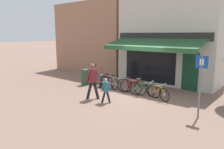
{
  "coord_description": "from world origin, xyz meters",
  "views": [
    {
      "loc": [
        6.17,
        -8.89,
        3.07
      ],
      "look_at": [
        -0.77,
        -0.51,
        1.05
      ],
      "focal_mm": 35.0,
      "sensor_mm": 36.0,
      "label": 1
    }
  ],
  "objects_px": {
    "bicycle_blue": "(98,80)",
    "pedestrian_adult": "(92,77)",
    "bicycle_purple": "(109,82)",
    "parking_sign": "(201,80)",
    "bicycle_orange": "(157,92)",
    "bicycle_silver": "(117,84)",
    "bicycle_red": "(132,86)",
    "pedestrian_child": "(105,88)",
    "litter_bin": "(85,76)",
    "bicycle_green": "(144,89)"
  },
  "relations": [
    {
      "from": "bicycle_blue",
      "to": "pedestrian_adult",
      "type": "relative_size",
      "value": 1.04
    },
    {
      "from": "bicycle_purple",
      "to": "parking_sign",
      "type": "xyz_separation_m",
      "value": [
        5.48,
        -1.36,
        1.1
      ]
    },
    {
      "from": "bicycle_purple",
      "to": "bicycle_orange",
      "type": "xyz_separation_m",
      "value": [
        3.13,
        -0.18,
        0.0
      ]
    },
    {
      "from": "bicycle_silver",
      "to": "bicycle_orange",
      "type": "bearing_deg",
      "value": -10.8
    },
    {
      "from": "pedestrian_adult",
      "to": "bicycle_red",
      "type": "bearing_deg",
      "value": 57.29
    },
    {
      "from": "bicycle_red",
      "to": "bicycle_orange",
      "type": "relative_size",
      "value": 1.08
    },
    {
      "from": "bicycle_silver",
      "to": "pedestrian_child",
      "type": "relative_size",
      "value": 1.56
    },
    {
      "from": "litter_bin",
      "to": "bicycle_orange",
      "type": "bearing_deg",
      "value": 1.11
    },
    {
      "from": "bicycle_green",
      "to": "pedestrian_child",
      "type": "relative_size",
      "value": 1.49
    },
    {
      "from": "bicycle_orange",
      "to": "bicycle_red",
      "type": "bearing_deg",
      "value": -159.98
    },
    {
      "from": "bicycle_green",
      "to": "litter_bin",
      "type": "relative_size",
      "value": 1.66
    },
    {
      "from": "bicycle_purple",
      "to": "bicycle_silver",
      "type": "bearing_deg",
      "value": 1.78
    },
    {
      "from": "bicycle_silver",
      "to": "bicycle_blue",
      "type": "bearing_deg",
      "value": 165.89
    },
    {
      "from": "bicycle_green",
      "to": "parking_sign",
      "type": "relative_size",
      "value": 0.72
    },
    {
      "from": "bicycle_silver",
      "to": "bicycle_orange",
      "type": "relative_size",
      "value": 1.1
    },
    {
      "from": "bicycle_orange",
      "to": "parking_sign",
      "type": "height_order",
      "value": "parking_sign"
    },
    {
      "from": "litter_bin",
      "to": "bicycle_purple",
      "type": "bearing_deg",
      "value": 9.13
    },
    {
      "from": "bicycle_green",
      "to": "bicycle_red",
      "type": "bearing_deg",
      "value": 170.15
    },
    {
      "from": "bicycle_green",
      "to": "bicycle_orange",
      "type": "height_order",
      "value": "bicycle_green"
    },
    {
      "from": "bicycle_purple",
      "to": "bicycle_green",
      "type": "xyz_separation_m",
      "value": [
        2.45,
        -0.18,
        0.01
      ]
    },
    {
      "from": "bicycle_blue",
      "to": "bicycle_red",
      "type": "relative_size",
      "value": 1.02
    },
    {
      "from": "parking_sign",
      "to": "pedestrian_child",
      "type": "bearing_deg",
      "value": -167.69
    },
    {
      "from": "bicycle_purple",
      "to": "bicycle_silver",
      "type": "relative_size",
      "value": 0.9
    },
    {
      "from": "bicycle_silver",
      "to": "bicycle_red",
      "type": "height_order",
      "value": "bicycle_red"
    },
    {
      "from": "pedestrian_adult",
      "to": "pedestrian_child",
      "type": "bearing_deg",
      "value": -13.93
    },
    {
      "from": "bicycle_red",
      "to": "bicycle_purple",
      "type": "bearing_deg",
      "value": 171.82
    },
    {
      "from": "pedestrian_adult",
      "to": "pedestrian_child",
      "type": "height_order",
      "value": "pedestrian_adult"
    },
    {
      "from": "bicycle_red",
      "to": "pedestrian_adult",
      "type": "distance_m",
      "value": 2.25
    },
    {
      "from": "bicycle_green",
      "to": "litter_bin",
      "type": "bearing_deg",
      "value": 174.22
    },
    {
      "from": "bicycle_green",
      "to": "bicycle_orange",
      "type": "bearing_deg",
      "value": -6.78
    },
    {
      "from": "bicycle_purple",
      "to": "litter_bin",
      "type": "relative_size",
      "value": 1.56
    },
    {
      "from": "bicycle_silver",
      "to": "litter_bin",
      "type": "relative_size",
      "value": 1.73
    },
    {
      "from": "bicycle_purple",
      "to": "bicycle_red",
      "type": "height_order",
      "value": "bicycle_red"
    },
    {
      "from": "pedestrian_adult",
      "to": "litter_bin",
      "type": "height_order",
      "value": "pedestrian_adult"
    },
    {
      "from": "bicycle_silver",
      "to": "pedestrian_child",
      "type": "distance_m",
      "value": 2.28
    },
    {
      "from": "bicycle_green",
      "to": "parking_sign",
      "type": "xyz_separation_m",
      "value": [
        3.03,
        -1.17,
        1.08
      ]
    },
    {
      "from": "bicycle_orange",
      "to": "pedestrian_adult",
      "type": "bearing_deg",
      "value": -119.7
    },
    {
      "from": "bicycle_blue",
      "to": "pedestrian_adult",
      "type": "bearing_deg",
      "value": -49.85
    },
    {
      "from": "bicycle_green",
      "to": "pedestrian_child",
      "type": "bearing_deg",
      "value": -119.15
    },
    {
      "from": "bicycle_silver",
      "to": "bicycle_orange",
      "type": "distance_m",
      "value": 2.45
    },
    {
      "from": "bicycle_green",
      "to": "litter_bin",
      "type": "distance_m",
      "value": 4.16
    },
    {
      "from": "litter_bin",
      "to": "parking_sign",
      "type": "height_order",
      "value": "parking_sign"
    },
    {
      "from": "bicycle_purple",
      "to": "parking_sign",
      "type": "distance_m",
      "value": 5.75
    },
    {
      "from": "bicycle_red",
      "to": "parking_sign",
      "type": "height_order",
      "value": "parking_sign"
    },
    {
      "from": "litter_bin",
      "to": "bicycle_green",
      "type": "bearing_deg",
      "value": 1.25
    },
    {
      "from": "bicycle_blue",
      "to": "bicycle_green",
      "type": "xyz_separation_m",
      "value": [
        3.31,
        -0.15,
        0.0
      ]
    },
    {
      "from": "bicycle_blue",
      "to": "bicycle_red",
      "type": "distance_m",
      "value": 2.51
    },
    {
      "from": "bicycle_blue",
      "to": "bicycle_silver",
      "type": "xyz_separation_m",
      "value": [
        1.54,
        -0.11,
        0.01
      ]
    },
    {
      "from": "bicycle_blue",
      "to": "pedestrian_child",
      "type": "height_order",
      "value": "pedestrian_child"
    },
    {
      "from": "bicycle_purple",
      "to": "pedestrian_child",
      "type": "bearing_deg",
      "value": -39.86
    }
  ]
}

